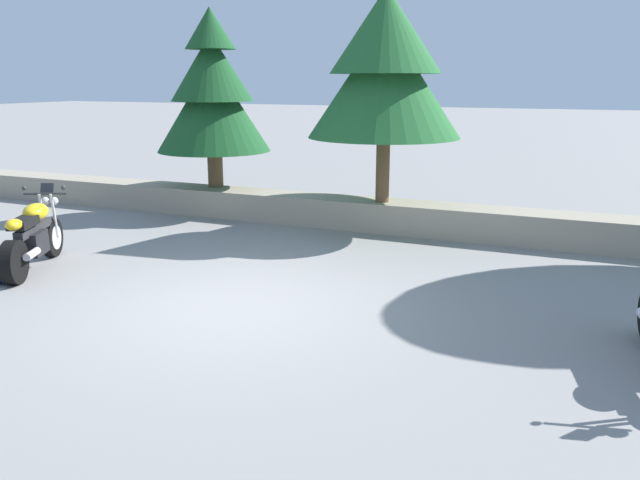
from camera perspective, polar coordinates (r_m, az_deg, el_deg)
name	(u,v)px	position (r m, az deg, el deg)	size (l,w,h in m)	color
ground_plane	(233,307)	(8.15, -7.74, -5.88)	(120.00, 120.00, 0.00)	gray
stone_wall	(362,214)	(12.28, 3.72, 2.35)	(36.00, 0.80, 0.55)	gray
motorcycle_yellow_near_left	(34,237)	(10.44, -24.06, 0.24)	(1.10, 1.93, 1.18)	black
pine_tree_far_left	(212,92)	(13.72, -9.54, 12.83)	(2.35, 2.35, 3.63)	brown
pine_tree_mid_left	(385,67)	(11.83, 5.80, 15.04)	(2.75, 2.75, 3.78)	brown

